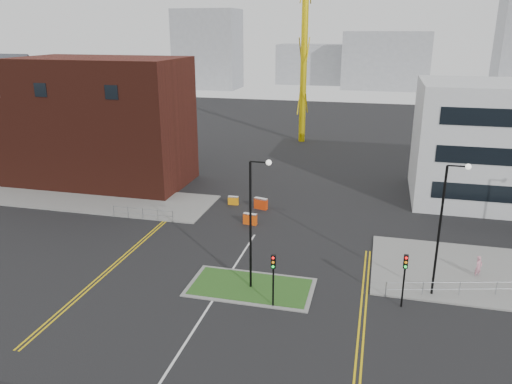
{
  "coord_description": "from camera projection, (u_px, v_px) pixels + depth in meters",
  "views": [
    {
      "loc": [
        9.77,
        -21.52,
        17.06
      ],
      "look_at": [
        0.92,
        13.83,
        5.0
      ],
      "focal_mm": 35.0,
      "sensor_mm": 36.0,
      "label": 1
    }
  ],
  "objects": [
    {
      "name": "yellow_left_b",
      "position": [
        124.0,
        259.0,
        38.65
      ],
      "size": [
        0.12,
        24.0,
        0.01
      ],
      "primitive_type": "cube",
      "color": "gold",
      "rests_on": "ground"
    },
    {
      "name": "yellow_right_a",
      "position": [
        360.0,
        318.0,
        30.77
      ],
      "size": [
        0.12,
        20.0,
        0.01
      ],
      "primitive_type": "cube",
      "color": "gold",
      "rests_on": "ground"
    },
    {
      "name": "skyline_d",
      "position": [
        326.0,
        64.0,
        156.32
      ],
      "size": [
        30.0,
        12.0,
        12.0
      ],
      "primitive_type": "cube",
      "color": "gray",
      "rests_on": "ground"
    },
    {
      "name": "yellow_right_b",
      "position": [
        365.0,
        319.0,
        30.7
      ],
      "size": [
        0.12,
        20.0,
        0.01
      ],
      "primitive_type": "cube",
      "color": "gold",
      "rests_on": "ground"
    },
    {
      "name": "brick_building",
      "position": [
        82.0,
        122.0,
        56.37
      ],
      "size": [
        24.2,
        10.07,
        14.24
      ],
      "color": "#441911",
      "rests_on": "ground"
    },
    {
      "name": "barrier_left",
      "position": [
        261.0,
        203.0,
        49.08
      ],
      "size": [
        1.4,
        0.77,
        1.12
      ],
      "color": "red",
      "rests_on": "ground"
    },
    {
      "name": "streetlamp_island",
      "position": [
        254.0,
        215.0,
        32.59
      ],
      "size": [
        1.46,
        0.36,
        9.18
      ],
      "color": "black",
      "rests_on": "ground"
    },
    {
      "name": "barrier_mid",
      "position": [
        233.0,
        200.0,
        50.31
      ],
      "size": [
        1.06,
        0.4,
        0.88
      ],
      "color": "orange",
      "rests_on": "ground"
    },
    {
      "name": "traffic_light_right",
      "position": [
        405.0,
        271.0,
        31.21
      ],
      "size": [
        0.28,
        0.33,
        3.65
      ],
      "color": "black",
      "rests_on": "ground"
    },
    {
      "name": "railing_left",
      "position": [
        143.0,
        212.0,
        46.31
      ],
      "size": [
        6.05,
        0.05,
        1.1
      ],
      "color": "gray",
      "rests_on": "ground"
    },
    {
      "name": "grass_island",
      "position": [
        251.0,
        287.0,
        34.32
      ],
      "size": [
        8.0,
        4.0,
        0.12
      ],
      "primitive_type": "cube",
      "color": "#254F1A",
      "rests_on": "ground"
    },
    {
      "name": "skyline_a",
      "position": [
        208.0,
        49.0,
        143.71
      ],
      "size": [
        18.0,
        12.0,
        22.0
      ],
      "primitive_type": "cube",
      "color": "gray",
      "rests_on": "ground"
    },
    {
      "name": "centre_line",
      "position": [
        192.0,
        333.0,
        29.28
      ],
      "size": [
        0.15,
        30.0,
        0.01
      ],
      "primitive_type": "cube",
      "color": "silver",
      "rests_on": "ground"
    },
    {
      "name": "traffic_light_island",
      "position": [
        273.0,
        271.0,
        31.21
      ],
      "size": [
        0.28,
        0.33,
        3.65
      ],
      "color": "black",
      "rests_on": "ground"
    },
    {
      "name": "ground",
      "position": [
        179.0,
        353.0,
        27.44
      ],
      "size": [
        200.0,
        200.0,
        0.0
      ],
      "primitive_type": "plane",
      "color": "black",
      "rests_on": "ground"
    },
    {
      "name": "pedestrian",
      "position": [
        479.0,
        267.0,
        35.55
      ],
      "size": [
        0.7,
        0.7,
        1.64
      ],
      "primitive_type": "imported",
      "rotation": [
        0.0,
        0.0,
        0.76
      ],
      "color": "pink",
      "rests_on": "ground"
    },
    {
      "name": "streetlamp_right_near",
      "position": [
        444.0,
        220.0,
        31.66
      ],
      "size": [
        1.46,
        0.36,
        9.18
      ],
      "color": "black",
      "rests_on": "ground"
    },
    {
      "name": "island_kerb",
      "position": [
        251.0,
        287.0,
        34.33
      ],
      "size": [
        8.6,
        4.6,
        0.08
      ],
      "primitive_type": "cube",
      "color": "slate",
      "rests_on": "ground"
    },
    {
      "name": "barrier_right",
      "position": [
        250.0,
        219.0,
        45.22
      ],
      "size": [
        1.28,
        0.58,
        1.04
      ],
      "color": "#E04A0C",
      "rests_on": "ground"
    },
    {
      "name": "pavement_left",
      "position": [
        82.0,
        198.0,
        52.29
      ],
      "size": [
        28.0,
        8.0,
        0.12
      ],
      "primitive_type": "cube",
      "color": "slate",
      "rests_on": "ground"
    },
    {
      "name": "skyline_b",
      "position": [
        386.0,
        61.0,
        142.33
      ],
      "size": [
        24.0,
        12.0,
        16.0
      ],
      "primitive_type": "cube",
      "color": "gray",
      "rests_on": "ground"
    },
    {
      "name": "yellow_left_a",
      "position": [
        120.0,
        258.0,
        38.72
      ],
      "size": [
        0.12,
        24.0,
        0.01
      ],
      "primitive_type": "cube",
      "color": "gold",
      "rests_on": "ground"
    }
  ]
}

